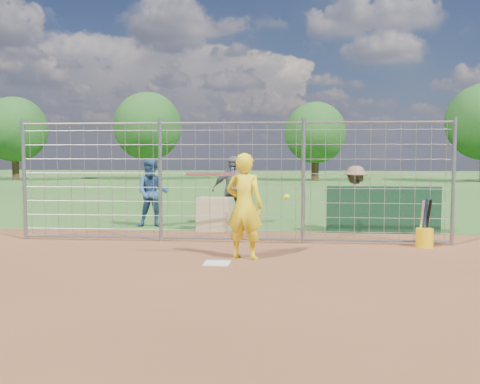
# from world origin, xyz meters

# --- Properties ---
(ground) EXTENTS (100.00, 100.00, 0.00)m
(ground) POSITION_xyz_m (0.00, 0.00, 0.00)
(ground) COLOR #2D591E
(ground) RESTS_ON ground
(infield_dirt) EXTENTS (18.00, 18.00, 0.00)m
(infield_dirt) POSITION_xyz_m (0.00, -3.00, 0.01)
(infield_dirt) COLOR brown
(infield_dirt) RESTS_ON ground
(home_plate) EXTENTS (0.43, 0.43, 0.02)m
(home_plate) POSITION_xyz_m (0.00, -0.20, 0.01)
(home_plate) COLOR silver
(home_plate) RESTS_ON ground
(dugout_wall) EXTENTS (2.60, 0.20, 1.10)m
(dugout_wall) POSITION_xyz_m (3.40, 3.60, 0.55)
(dugout_wall) COLOR #11381E
(dugout_wall) RESTS_ON ground
(batter) EXTENTS (0.79, 0.63, 1.88)m
(batter) POSITION_xyz_m (0.43, 0.28, 0.94)
(batter) COLOR yellow
(batter) RESTS_ON ground
(bystander_a) EXTENTS (0.92, 0.75, 1.74)m
(bystander_a) POSITION_xyz_m (-2.24, 4.17, 0.87)
(bystander_a) COLOR navy
(bystander_a) RESTS_ON ground
(bystander_b) EXTENTS (1.07, 0.45, 1.81)m
(bystander_b) POSITION_xyz_m (-0.27, 4.74, 0.91)
(bystander_b) COLOR slate
(bystander_b) RESTS_ON ground
(bystander_c) EXTENTS (1.17, 0.98, 1.57)m
(bystander_c) POSITION_xyz_m (2.80, 3.96, 0.79)
(bystander_c) COLOR brown
(bystander_c) RESTS_ON ground
(equipment_bin) EXTENTS (0.86, 0.64, 0.80)m
(equipment_bin) POSITION_xyz_m (-0.58, 3.71, 0.40)
(equipment_bin) COLOR tan
(equipment_bin) RESTS_ON ground
(equipment_in_play) EXTENTS (1.81, 0.15, 0.47)m
(equipment_in_play) POSITION_xyz_m (0.16, 0.11, 1.42)
(equipment_in_play) COLOR silver
(equipment_in_play) RESTS_ON ground
(bucket_with_bats) EXTENTS (0.34, 0.38, 0.97)m
(bucket_with_bats) POSITION_xyz_m (3.90, 1.76, 0.25)
(bucket_with_bats) COLOR yellow
(bucket_with_bats) RESTS_ON ground
(backstop_fence) EXTENTS (9.08, 0.08, 2.60)m
(backstop_fence) POSITION_xyz_m (0.00, 2.00, 1.26)
(backstop_fence) COLOR gray
(backstop_fence) RESTS_ON ground
(tree_line) EXTENTS (44.66, 6.72, 6.48)m
(tree_line) POSITION_xyz_m (3.13, 28.13, 3.71)
(tree_line) COLOR #3F2B19
(tree_line) RESTS_ON ground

